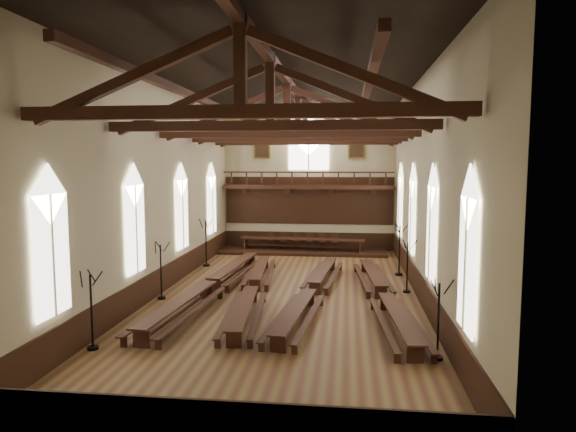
% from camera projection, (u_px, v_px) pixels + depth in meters
% --- Properties ---
extents(ground, '(26.00, 26.00, 0.00)m').
position_uv_depth(ground, '(287.00, 296.00, 23.61)').
color(ground, brown).
rests_on(ground, ground).
extents(room_walls, '(26.00, 26.00, 26.00)m').
position_uv_depth(room_walls, '(287.00, 155.00, 22.93)').
color(room_walls, '#BAA98D').
rests_on(room_walls, ground).
extents(wainscot_band, '(12.00, 26.00, 1.20)m').
position_uv_depth(wainscot_band, '(287.00, 283.00, 23.55)').
color(wainscot_band, black).
rests_on(wainscot_band, ground).
extents(side_windows, '(11.85, 19.80, 4.50)m').
position_uv_depth(side_windows, '(287.00, 215.00, 23.22)').
color(side_windows, silver).
rests_on(side_windows, room_walls).
extents(end_window, '(2.80, 0.12, 3.80)m').
position_uv_depth(end_window, '(309.00, 146.00, 35.60)').
color(end_window, white).
rests_on(end_window, room_walls).
extents(minstrels_gallery, '(11.80, 1.24, 3.70)m').
position_uv_depth(minstrels_gallery, '(308.00, 194.00, 35.71)').
color(minstrels_gallery, '#381C11').
rests_on(minstrels_gallery, room_walls).
extents(portraits, '(7.75, 0.09, 1.45)m').
position_uv_depth(portraits, '(309.00, 148.00, 35.61)').
color(portraits, brown).
rests_on(portraits, room_walls).
extents(roof_trusses, '(11.70, 25.70, 2.80)m').
position_uv_depth(roof_trusses, '(287.00, 115.00, 22.75)').
color(roof_trusses, '#381C11').
rests_on(roof_trusses, room_walls).
extents(refectory_row_a, '(2.03, 14.46, 0.75)m').
position_uv_depth(refectory_row_a, '(211.00, 284.00, 23.62)').
color(refectory_row_a, '#381C11').
rests_on(refectory_row_a, ground).
extents(refectory_row_b, '(1.87, 13.66, 0.66)m').
position_uv_depth(refectory_row_b, '(252.00, 286.00, 23.39)').
color(refectory_row_b, '#381C11').
rests_on(refectory_row_b, ground).
extents(refectory_row_c, '(1.94, 13.71, 0.67)m').
position_uv_depth(refectory_row_c, '(312.00, 289.00, 22.85)').
color(refectory_row_c, '#381C11').
rests_on(refectory_row_c, ground).
extents(refectory_row_d, '(1.85, 13.76, 0.67)m').
position_uv_depth(refectory_row_d, '(383.00, 293.00, 22.15)').
color(refectory_row_d, '#381C11').
rests_on(refectory_row_d, ground).
extents(dais, '(11.40, 2.86, 0.19)m').
position_uv_depth(dais, '(302.00, 251.00, 34.90)').
color(dais, black).
rests_on(dais, ground).
extents(high_table, '(8.52, 1.47, 0.80)m').
position_uv_depth(high_table, '(302.00, 240.00, 34.82)').
color(high_table, '#381C11').
rests_on(high_table, dais).
extents(high_chairs, '(5.00, 0.51, 1.05)m').
position_uv_depth(high_chairs, '(303.00, 240.00, 35.65)').
color(high_chairs, '#381C11').
rests_on(high_chairs, dais).
extents(candelabrum_left_near, '(0.77, 0.80, 2.65)m').
position_uv_depth(candelabrum_left_near, '(92.00, 326.00, 16.76)').
color(candelabrum_left_near, black).
rests_on(candelabrum_left_near, ground).
extents(candelabrum_left_mid, '(0.72, 0.80, 2.62)m').
position_uv_depth(candelabrum_left_mid, '(161.00, 282.00, 22.99)').
color(candelabrum_left_mid, black).
rests_on(candelabrum_left_mid, ground).
extents(candelabrum_left_far, '(0.85, 0.84, 2.85)m').
position_uv_depth(candelabrum_left_far, '(206.00, 252.00, 30.29)').
color(candelabrum_left_far, black).
rests_on(candelabrum_left_far, ground).
extents(candelabrum_right_near, '(0.75, 0.77, 2.57)m').
position_uv_depth(candelabrum_right_near, '(438.00, 335.00, 15.92)').
color(candelabrum_right_near, black).
rests_on(candelabrum_right_near, ground).
extents(candelabrum_right_mid, '(0.67, 0.77, 2.52)m').
position_uv_depth(candelabrum_right_mid, '(407.00, 276.00, 24.16)').
color(candelabrum_right_mid, black).
rests_on(candelabrum_right_mid, ground).
extents(candelabrum_right_far, '(0.80, 0.88, 2.89)m').
position_uv_depth(candelabrum_right_far, '(399.00, 259.00, 27.83)').
color(candelabrum_right_far, black).
rests_on(candelabrum_right_far, ground).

